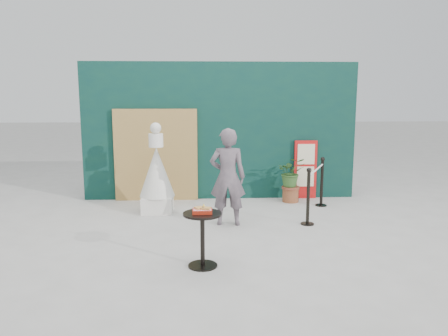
% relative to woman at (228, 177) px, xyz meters
% --- Properties ---
extents(ground, '(60.00, 60.00, 0.00)m').
position_rel_woman_xyz_m(ground, '(-0.06, -1.03, -0.87)').
color(ground, '#ADAAA5').
rests_on(ground, ground).
extents(back_wall, '(6.00, 0.30, 3.00)m').
position_rel_woman_xyz_m(back_wall, '(-0.06, 2.12, 0.63)').
color(back_wall, '#092C2A').
rests_on(back_wall, ground).
extents(bamboo_fence, '(1.80, 0.08, 2.00)m').
position_rel_woman_xyz_m(bamboo_fence, '(-1.46, 1.91, 0.13)').
color(bamboo_fence, tan).
rests_on(bamboo_fence, ground).
extents(woman, '(0.66, 0.46, 1.73)m').
position_rel_woman_xyz_m(woman, '(0.00, 0.00, 0.00)').
color(woman, slate).
rests_on(woman, ground).
extents(menu_board, '(0.50, 0.07, 1.30)m').
position_rel_woman_xyz_m(menu_board, '(1.84, 1.92, -0.22)').
color(menu_board, red).
rests_on(menu_board, ground).
extents(statue, '(0.69, 0.69, 1.77)m').
position_rel_woman_xyz_m(statue, '(-1.34, 0.92, -0.14)').
color(statue, silver).
rests_on(statue, ground).
extents(cafe_table, '(0.52, 0.52, 0.75)m').
position_rel_woman_xyz_m(cafe_table, '(-0.45, -1.92, -0.37)').
color(cafe_table, black).
rests_on(cafe_table, ground).
extents(food_basket, '(0.26, 0.19, 0.11)m').
position_rel_woman_xyz_m(food_basket, '(-0.44, -1.91, -0.08)').
color(food_basket, '#A92512').
rests_on(food_basket, cafe_table).
extents(planter, '(0.57, 0.50, 0.97)m').
position_rel_woman_xyz_m(planter, '(1.46, 1.60, -0.30)').
color(planter, '#965531').
rests_on(planter, ground).
extents(stanchion_barrier, '(0.84, 1.54, 1.03)m').
position_rel_woman_xyz_m(stanchion_barrier, '(1.73, 0.58, -0.37)').
color(stanchion_barrier, black).
rests_on(stanchion_barrier, ground).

